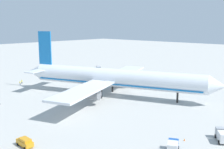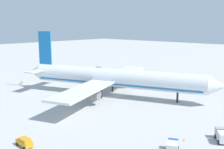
{
  "view_description": "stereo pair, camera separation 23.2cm",
  "coord_description": "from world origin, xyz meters",
  "px_view_note": "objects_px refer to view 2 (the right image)",
  "views": [
    {
      "loc": [
        68.0,
        -75.76,
        27.03
      ],
      "look_at": [
        -3.62,
        2.16,
        7.57
      ],
      "focal_mm": 43.92,
      "sensor_mm": 36.0,
      "label": 1
    },
    {
      "loc": [
        68.17,
        -75.6,
        27.03
      ],
      "look_at": [
        -3.62,
        2.16,
        7.57
      ],
      "focal_mm": 43.92,
      "sensor_mm": 36.0,
      "label": 2
    }
  ],
  "objects_px": {
    "service_van": "(24,142)",
    "traffic_cone_1": "(184,140)",
    "service_truck_2": "(222,135)",
    "ground_worker_1": "(20,83)",
    "airliner": "(112,78)",
    "baggage_cart_0": "(99,66)",
    "service_truck_0": "(172,147)",
    "ground_worker_0": "(22,81)"
  },
  "relations": [
    {
      "from": "service_truck_0",
      "to": "ground_worker_0",
      "type": "height_order",
      "value": "service_truck_0"
    },
    {
      "from": "ground_worker_0",
      "to": "service_van",
      "type": "bearing_deg",
      "value": -28.91
    },
    {
      "from": "baggage_cart_0",
      "to": "traffic_cone_1",
      "type": "bearing_deg",
      "value": -34.43
    },
    {
      "from": "baggage_cart_0",
      "to": "ground_worker_1",
      "type": "height_order",
      "value": "ground_worker_1"
    },
    {
      "from": "service_truck_2",
      "to": "ground_worker_0",
      "type": "relative_size",
      "value": 3.32
    },
    {
      "from": "service_truck_0",
      "to": "ground_worker_1",
      "type": "xyz_separation_m",
      "value": [
        -85.19,
        12.01,
        -0.56
      ]
    },
    {
      "from": "service_truck_2",
      "to": "ground_worker_1",
      "type": "bearing_deg",
      "value": -179.3
    },
    {
      "from": "service_truck_0",
      "to": "traffic_cone_1",
      "type": "xyz_separation_m",
      "value": [
        -1.14,
        7.29,
        -1.15
      ]
    },
    {
      "from": "traffic_cone_1",
      "to": "service_van",
      "type": "bearing_deg",
      "value": -132.64
    },
    {
      "from": "service_truck_0",
      "to": "service_truck_2",
      "type": "height_order",
      "value": "service_truck_2"
    },
    {
      "from": "service_truck_0",
      "to": "ground_worker_1",
      "type": "relative_size",
      "value": 3.01
    },
    {
      "from": "traffic_cone_1",
      "to": "ground_worker_0",
      "type": "bearing_deg",
      "value": 175.39
    },
    {
      "from": "airliner",
      "to": "service_truck_2",
      "type": "xyz_separation_m",
      "value": [
        47.44,
        -13.42,
        -5.4
      ]
    },
    {
      "from": "airliner",
      "to": "baggage_cart_0",
      "type": "xyz_separation_m",
      "value": [
        -53.56,
        45.42,
        -6.13
      ]
    },
    {
      "from": "ground_worker_0",
      "to": "ground_worker_1",
      "type": "bearing_deg",
      "value": -43.67
    },
    {
      "from": "airliner",
      "to": "ground_worker_0",
      "type": "distance_m",
      "value": 47.65
    },
    {
      "from": "baggage_cart_0",
      "to": "service_truck_2",
      "type": "bearing_deg",
      "value": -30.23
    },
    {
      "from": "service_truck_2",
      "to": "ground_worker_1",
      "type": "relative_size",
      "value": 3.33
    },
    {
      "from": "service_truck_2",
      "to": "baggage_cart_0",
      "type": "relative_size",
      "value": 1.67
    },
    {
      "from": "traffic_cone_1",
      "to": "service_truck_0",
      "type": "bearing_deg",
      "value": -81.15
    },
    {
      "from": "baggage_cart_0",
      "to": "ground_worker_1",
      "type": "xyz_separation_m",
      "value": [
        10.27,
        -59.95,
        0.14
      ]
    },
    {
      "from": "ground_worker_0",
      "to": "traffic_cone_1",
      "type": "distance_m",
      "value": 86.69
    },
    {
      "from": "service_truck_0",
      "to": "service_van",
      "type": "relative_size",
      "value": 1.09
    },
    {
      "from": "service_van",
      "to": "traffic_cone_1",
      "type": "distance_m",
      "value": 36.74
    },
    {
      "from": "airliner",
      "to": "service_truck_0",
      "type": "distance_m",
      "value": 49.88
    },
    {
      "from": "airliner",
      "to": "ground_worker_1",
      "type": "xyz_separation_m",
      "value": [
        -43.3,
        -14.53,
        -5.99
      ]
    },
    {
      "from": "ground_worker_0",
      "to": "ground_worker_1",
      "type": "distance_m",
      "value": 3.25
    },
    {
      "from": "service_truck_0",
      "to": "traffic_cone_1",
      "type": "distance_m",
      "value": 7.47
    },
    {
      "from": "airliner",
      "to": "ground_worker_0",
      "type": "xyz_separation_m",
      "value": [
        -45.65,
        -12.28,
        -5.99
      ]
    },
    {
      "from": "service_van",
      "to": "ground_worker_0",
      "type": "distance_m",
      "value": 70.28
    },
    {
      "from": "service_truck_0",
      "to": "baggage_cart_0",
      "type": "xyz_separation_m",
      "value": [
        -95.46,
        71.96,
        -0.69
      ]
    },
    {
      "from": "service_truck_2",
      "to": "traffic_cone_1",
      "type": "distance_m",
      "value": 8.94
    },
    {
      "from": "service_van",
      "to": "service_truck_0",
      "type": "bearing_deg",
      "value": 37.17
    },
    {
      "from": "ground_worker_0",
      "to": "ground_worker_1",
      "type": "xyz_separation_m",
      "value": [
        2.35,
        -2.25,
        -0.0
      ]
    },
    {
      "from": "service_van",
      "to": "traffic_cone_1",
      "type": "height_order",
      "value": "service_van"
    },
    {
      "from": "service_truck_2",
      "to": "ground_worker_1",
      "type": "distance_m",
      "value": 90.74
    },
    {
      "from": "airliner",
      "to": "service_van",
      "type": "height_order",
      "value": "airliner"
    },
    {
      "from": "ground_worker_1",
      "to": "traffic_cone_1",
      "type": "relative_size",
      "value": 3.11
    },
    {
      "from": "service_truck_0",
      "to": "airliner",
      "type": "bearing_deg",
      "value": 147.65
    },
    {
      "from": "ground_worker_1",
      "to": "baggage_cart_0",
      "type": "bearing_deg",
      "value": 99.72
    },
    {
      "from": "service_truck_2",
      "to": "ground_worker_1",
      "type": "height_order",
      "value": "service_truck_2"
    },
    {
      "from": "service_truck_2",
      "to": "baggage_cart_0",
      "type": "xyz_separation_m",
      "value": [
        -101.0,
        58.85,
        -0.73
      ]
    }
  ]
}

